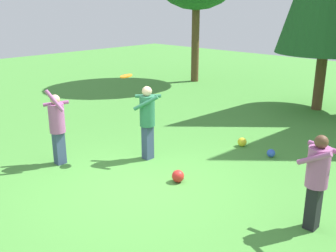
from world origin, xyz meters
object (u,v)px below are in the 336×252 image
(frisbee, at_px, (126,76))
(ball_red, at_px, (178,176))
(ball_yellow, at_px, (242,142))
(person_thrower, at_px, (57,123))
(person_bystander, at_px, (317,175))
(person_catcher, at_px, (147,117))
(ball_blue, at_px, (271,153))

(frisbee, xyz_separation_m, ball_red, (1.69, -0.16, -1.79))
(ball_yellow, bearing_deg, frisbee, -120.88)
(person_thrower, bearing_deg, person_bystander, -41.69)
(person_bystander, bearing_deg, ball_yellow, -40.71)
(person_catcher, relative_size, ball_blue, 8.82)
(frisbee, distance_m, ball_red, 2.47)
(person_thrower, distance_m, ball_blue, 4.90)
(person_bystander, distance_m, ball_blue, 3.11)
(frisbee, distance_m, ball_blue, 3.78)
(person_bystander, height_order, ball_yellow, person_bystander)
(ball_red, distance_m, ball_yellow, 2.63)
(ball_red, relative_size, ball_blue, 1.30)
(frisbee, bearing_deg, ball_red, -5.27)
(person_catcher, bearing_deg, frisbee, 0.00)
(frisbee, bearing_deg, ball_yellow, 59.12)
(frisbee, distance_m, ball_yellow, 3.39)
(person_catcher, distance_m, ball_blue, 3.01)
(person_thrower, xyz_separation_m, ball_red, (2.54, 1.12, -0.81))
(person_thrower, bearing_deg, ball_blue, -8.03)
(frisbee, height_order, ball_red, frisbee)
(person_catcher, xyz_separation_m, person_bystander, (4.00, -0.21, -0.09))
(person_bystander, bearing_deg, frisbee, 0.00)
(ball_yellow, bearing_deg, person_catcher, -117.32)
(person_thrower, distance_m, person_bystander, 5.38)
(ball_blue, distance_m, ball_yellow, 0.90)
(person_catcher, distance_m, frisbee, 1.02)
(person_thrower, bearing_deg, ball_yellow, 1.87)
(person_bystander, bearing_deg, person_thrower, 13.56)
(person_thrower, bearing_deg, person_catcher, -3.82)
(person_thrower, bearing_deg, ball_red, -32.46)
(person_thrower, height_order, frisbee, frisbee)
(person_thrower, relative_size, frisbee, 4.73)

